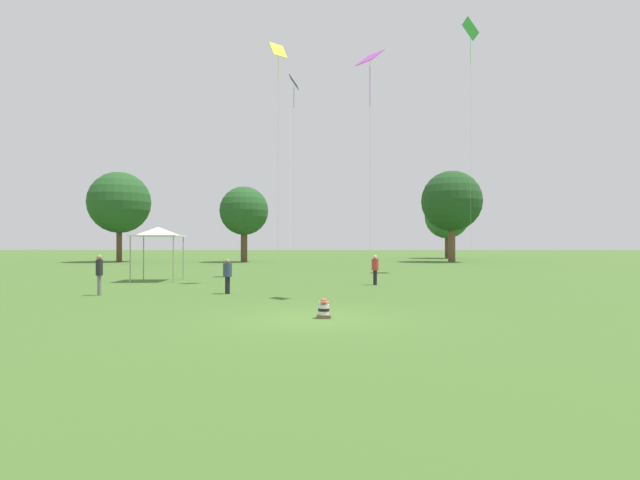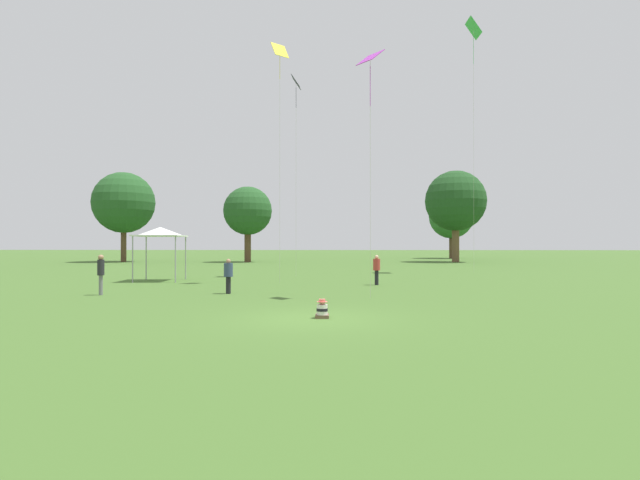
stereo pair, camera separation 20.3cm
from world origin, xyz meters
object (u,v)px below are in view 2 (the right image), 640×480
Objects in this scene: person_standing_1 at (377,267)px; kite_0 at (280,60)px; distant_tree_2 at (456,201)px; person_standing_2 at (228,273)px; kite_1 at (296,90)px; kite_3 at (473,34)px; distant_tree_1 at (451,217)px; distant_tree_3 at (124,203)px; person_standing_0 at (101,270)px; distant_tree_0 at (248,211)px; seated_toddler at (322,310)px; kite_2 at (370,66)px; canopy_tent at (160,232)px.

kite_0 reaches higher than person_standing_1.
kite_0 is 1.24× the size of distant_tree_2.
person_standing_2 is 0.11× the size of kite_1.
kite_3 is 1.76× the size of distant_tree_2.
person_standing_2 is 56.45m from distant_tree_1.
person_standing_0 is at bearing -67.43° from distant_tree_3.
distant_tree_0 is at bearing 106.63° from kite_0.
kite_3 reaches higher than seated_toddler.
person_standing_0 reaches higher than person_standing_1.
kite_3 reaches higher than kite_1.
person_standing_1 is at bearing -109.59° from distant_tree_2.
kite_1 is at bearing -13.91° from person_standing_0.
distant_tree_3 is (-20.85, 36.64, 6.13)m from person_standing_2.
distant_tree_2 is at bearing 15.27° from kite_1.
kite_2 is at bearing -107.55° from distant_tree_2.
distant_tree_1 is 14.77m from distant_tree_2.
canopy_tent is 33.42m from distant_tree_3.
kite_1 is at bearing -72.64° from distant_tree_0.
seated_toddler is at bearing -59.95° from distant_tree_3.
distant_tree_1 is (26.46, 52.86, 5.08)m from person_standing_0.
kite_2 reaches higher than distant_tree_1.
seated_toddler is 45.18m from distant_tree_0.
kite_3 is (12.89, 4.81, 5.51)m from kite_1.
person_standing_2 is at bearing -64.13° from person_standing_0.
kite_0 is (-5.26, 0.95, 11.41)m from person_standing_1.
kite_2 is (4.12, -12.71, -3.01)m from kite_1.
distant_tree_1 is at bearing 22.11° from kite_1.
distant_tree_0 is 0.83× the size of distant_tree_3.
seated_toddler is at bearing -76.65° from distant_tree_0.
kite_1 is 45.58m from distant_tree_1.
distant_tree_1 reaches higher than canopy_tent.
kite_1 is 0.70× the size of kite_3.
distant_tree_3 is at bearing 117.29° from canopy_tent.
distant_tree_3 is at bearing 89.15° from kite_1.
kite_3 reaches higher than person_standing_0.
distant_tree_2 is 39.32m from distant_tree_3.
canopy_tent is at bearing 124.32° from seated_toddler.
kite_2 is at bearing -72.44° from distant_tree_0.
kite_0 is (-2.80, 12.70, 12.12)m from seated_toddler.
person_standing_2 is at bearing -102.15° from kite_0.
distant_tree_1 reaches higher than person_standing_0.
person_standing_1 is at bearing -172.84° from kite_3.
distant_tree_0 is (-5.99, 36.68, 5.10)m from person_standing_2.
kite_2 reaches higher than canopy_tent.
distant_tree_0 is (-0.70, 37.48, 4.94)m from person_standing_0.
distant_tree_2 is (3.61, 21.59, -10.70)m from kite_3.
kite_2 is at bearing -129.64° from person_standing_1.
canopy_tent is 0.17× the size of kite_3.
distant_tree_3 is at bearing -178.62° from distant_tree_2.
person_standing_0 is 0.13× the size of kite_1.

